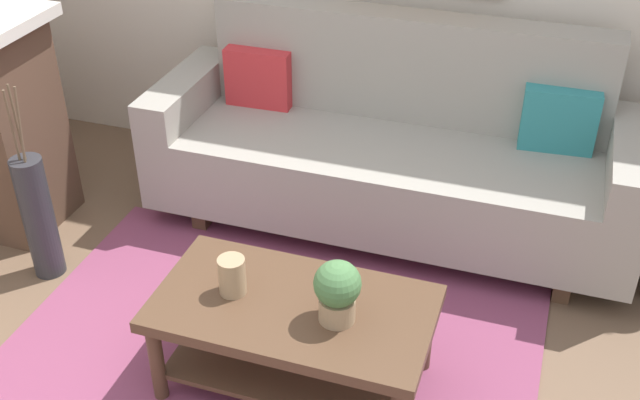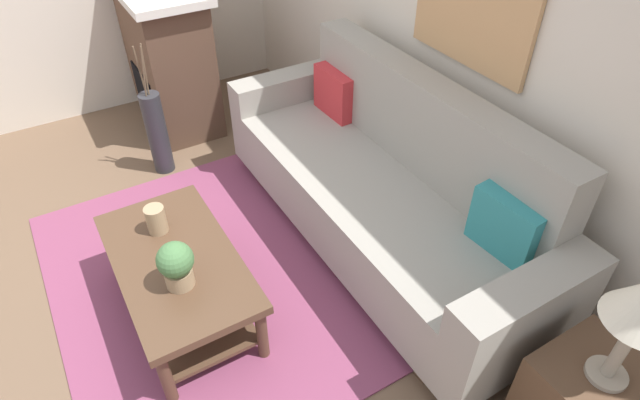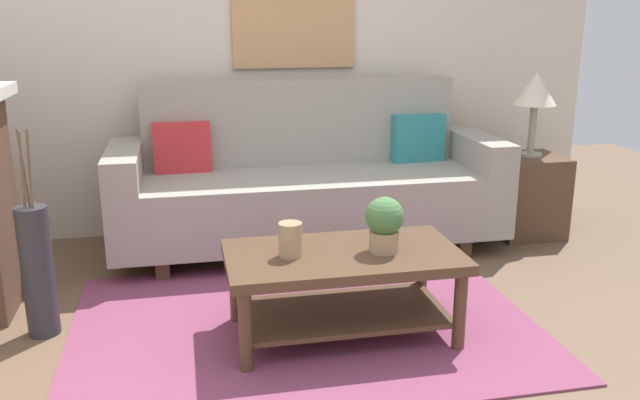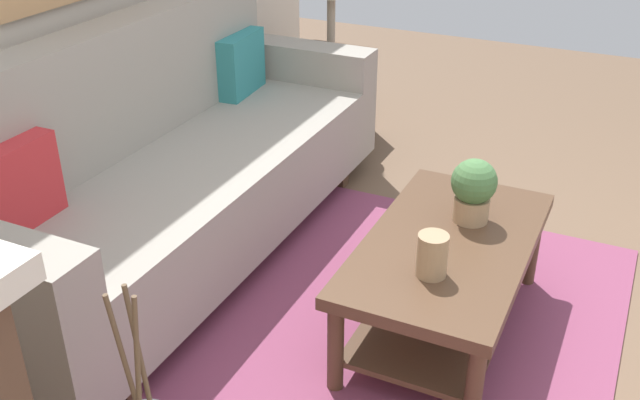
{
  "view_description": "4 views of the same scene",
  "coord_description": "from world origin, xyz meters",
  "px_view_note": "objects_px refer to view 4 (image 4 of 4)",
  "views": [
    {
      "loc": [
        0.99,
        -1.78,
        2.41
      ],
      "look_at": [
        0.06,
        0.99,
        0.5
      ],
      "focal_mm": 43.39,
      "sensor_mm": 36.0,
      "label": 1
    },
    {
      "loc": [
        2.19,
        0.05,
        2.4
      ],
      "look_at": [
        0.41,
        1.1,
        0.69
      ],
      "focal_mm": 29.3,
      "sensor_mm": 36.0,
      "label": 2
    },
    {
      "loc": [
        -0.55,
        -2.49,
        1.51
      ],
      "look_at": [
        0.2,
        1.08,
        0.48
      ],
      "focal_mm": 37.54,
      "sensor_mm": 36.0,
      "label": 3
    },
    {
      "loc": [
        -2.19,
        -0.21,
        1.88
      ],
      "look_at": [
        0.15,
        0.9,
        0.49
      ],
      "focal_mm": 41.08,
      "sensor_mm": 36.0,
      "label": 4
    }
  ],
  "objects_px": {
    "throw_pillow_teal": "(240,64)",
    "tabletop_vase": "(432,255)",
    "potted_plant_tabletop": "(473,189)",
    "side_table": "(331,96)",
    "coffee_table": "(446,266)",
    "throw_pillow_crimson": "(14,186)",
    "couch": "(177,169)"
  },
  "relations": [
    {
      "from": "side_table",
      "to": "potted_plant_tabletop",
      "type": "bearing_deg",
      "value": -138.52
    },
    {
      "from": "couch",
      "to": "throw_pillow_crimson",
      "type": "height_order",
      "value": "couch"
    },
    {
      "from": "couch",
      "to": "throw_pillow_crimson",
      "type": "xyz_separation_m",
      "value": [
        -0.79,
        0.12,
        0.25
      ]
    },
    {
      "from": "side_table",
      "to": "throw_pillow_crimson",
      "type": "bearing_deg",
      "value": 175.38
    },
    {
      "from": "potted_plant_tabletop",
      "to": "side_table",
      "type": "xyz_separation_m",
      "value": [
        1.43,
        1.27,
        -0.29
      ]
    },
    {
      "from": "throw_pillow_teal",
      "to": "potted_plant_tabletop",
      "type": "relative_size",
      "value": 1.37
    },
    {
      "from": "throw_pillow_teal",
      "to": "tabletop_vase",
      "type": "relative_size",
      "value": 2.25
    },
    {
      "from": "throw_pillow_teal",
      "to": "coffee_table",
      "type": "distance_m",
      "value": 1.71
    },
    {
      "from": "tabletop_vase",
      "to": "potted_plant_tabletop",
      "type": "height_order",
      "value": "potted_plant_tabletop"
    },
    {
      "from": "coffee_table",
      "to": "potted_plant_tabletop",
      "type": "relative_size",
      "value": 4.2
    },
    {
      "from": "couch",
      "to": "tabletop_vase",
      "type": "distance_m",
      "value": 1.35
    },
    {
      "from": "potted_plant_tabletop",
      "to": "side_table",
      "type": "relative_size",
      "value": 0.47
    },
    {
      "from": "throw_pillow_crimson",
      "to": "tabletop_vase",
      "type": "distance_m",
      "value": 1.51
    },
    {
      "from": "throw_pillow_crimson",
      "to": "side_table",
      "type": "distance_m",
      "value": 2.37
    },
    {
      "from": "throw_pillow_crimson",
      "to": "tabletop_vase",
      "type": "relative_size",
      "value": 2.25
    },
    {
      "from": "couch",
      "to": "potted_plant_tabletop",
      "type": "height_order",
      "value": "couch"
    },
    {
      "from": "throw_pillow_crimson",
      "to": "potted_plant_tabletop",
      "type": "distance_m",
      "value": 1.71
    },
    {
      "from": "throw_pillow_teal",
      "to": "side_table",
      "type": "height_order",
      "value": "throw_pillow_teal"
    },
    {
      "from": "coffee_table",
      "to": "side_table",
      "type": "xyz_separation_m",
      "value": [
        1.62,
        1.23,
        -0.03
      ]
    },
    {
      "from": "potted_plant_tabletop",
      "to": "couch",
      "type": "bearing_deg",
      "value": 94.72
    },
    {
      "from": "tabletop_vase",
      "to": "coffee_table",
      "type": "bearing_deg",
      "value": 1.63
    },
    {
      "from": "throw_pillow_crimson",
      "to": "throw_pillow_teal",
      "type": "distance_m",
      "value": 1.58
    },
    {
      "from": "throw_pillow_crimson",
      "to": "side_table",
      "type": "xyz_separation_m",
      "value": [
        2.33,
        -0.19,
        -0.4
      ]
    },
    {
      "from": "throw_pillow_crimson",
      "to": "coffee_table",
      "type": "height_order",
      "value": "throw_pillow_crimson"
    },
    {
      "from": "throw_pillow_crimson",
      "to": "side_table",
      "type": "bearing_deg",
      "value": -4.62
    },
    {
      "from": "coffee_table",
      "to": "tabletop_vase",
      "type": "height_order",
      "value": "tabletop_vase"
    },
    {
      "from": "tabletop_vase",
      "to": "potted_plant_tabletop",
      "type": "bearing_deg",
      "value": -3.06
    },
    {
      "from": "throw_pillow_teal",
      "to": "tabletop_vase",
      "type": "xyz_separation_m",
      "value": [
        -1.12,
        -1.43,
        -0.17
      ]
    },
    {
      "from": "throw_pillow_crimson",
      "to": "tabletop_vase",
      "type": "bearing_deg",
      "value": -72.11
    },
    {
      "from": "tabletop_vase",
      "to": "potted_plant_tabletop",
      "type": "relative_size",
      "value": 0.61
    },
    {
      "from": "coffee_table",
      "to": "throw_pillow_crimson",
      "type": "bearing_deg",
      "value": 116.6
    },
    {
      "from": "coffee_table",
      "to": "potted_plant_tabletop",
      "type": "bearing_deg",
      "value": -9.23
    }
  ]
}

